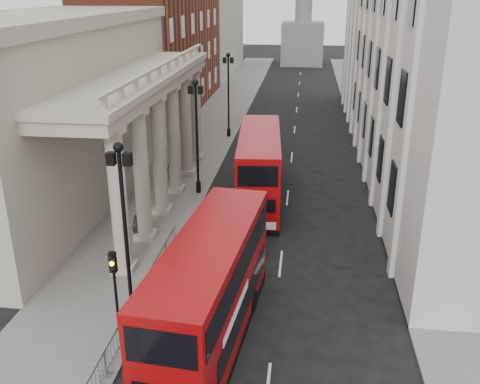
{
  "coord_description": "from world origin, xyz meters",
  "views": [
    {
      "loc": [
        6.93,
        -16.39,
        14.39
      ],
      "look_at": [
        3.4,
        12.65,
        3.13
      ],
      "focal_mm": 40.0,
      "sensor_mm": 36.0,
      "label": 1
    }
  ],
  "objects": [
    {
      "name": "lamp_post_north",
      "position": [
        -0.6,
        36.0,
        4.91
      ],
      "size": [
        1.05,
        0.44,
        8.32
      ],
      "color": "black",
      "rests_on": "sidewalk_west"
    },
    {
      "name": "west_building_far",
      "position": [
        -10.5,
        80.0,
        10.0
      ],
      "size": [
        9.0,
        30.0,
        20.0
      ],
      "primitive_type": "cube",
      "color": "#A8A18D",
      "rests_on": "ground"
    },
    {
      "name": "pedestrian_c",
      "position": [
        -3.29,
        22.89,
        0.99
      ],
      "size": [
        0.99,
        0.82,
        1.73
      ],
      "primitive_type": "imported",
      "rotation": [
        0.0,
        0.0,
        5.91
      ],
      "color": "black",
      "rests_on": "sidewalk_west"
    },
    {
      "name": "pedestrian_a",
      "position": [
        -2.79,
        11.86,
        0.88
      ],
      "size": [
        0.57,
        0.38,
        1.52
      ],
      "primitive_type": "imported",
      "rotation": [
        0.0,
        0.0,
        -0.03
      ],
      "color": "black",
      "rests_on": "sidewalk_west"
    },
    {
      "name": "bus_far",
      "position": [
        3.98,
        19.04,
        2.6
      ],
      "size": [
        3.59,
        11.7,
        4.98
      ],
      "rotation": [
        0.0,
        0.0,
        0.07
      ],
      "color": "#A00708",
      "rests_on": "ground"
    },
    {
      "name": "crowd_barriers",
      "position": [
        -0.35,
        2.23,
        0.67
      ],
      "size": [
        0.5,
        18.75,
        1.1
      ],
      "color": "gray",
      "rests_on": "sidewalk_west"
    },
    {
      "name": "pedestrian_b",
      "position": [
        -5.35,
        16.35,
        0.97
      ],
      "size": [
        0.95,
        0.81,
        1.7
      ],
      "primitive_type": "imported",
      "rotation": [
        0.0,
        0.0,
        2.91
      ],
      "color": "#2A2421",
      "rests_on": "sidewalk_west"
    },
    {
      "name": "portico_building",
      "position": [
        -10.5,
        18.0,
        6.0
      ],
      "size": [
        9.0,
        28.0,
        12.0
      ],
      "primitive_type": "cube",
      "color": "#A8A18D",
      "rests_on": "ground"
    },
    {
      "name": "brick_building",
      "position": [
        -10.5,
        48.0,
        11.0
      ],
      "size": [
        9.0,
        32.0,
        22.0
      ],
      "primitive_type": "cube",
      "color": "maroon",
      "rests_on": "ground"
    },
    {
      "name": "traffic_light",
      "position": [
        -0.5,
        1.98,
        3.11
      ],
      "size": [
        0.28,
        0.33,
        4.3
      ],
      "color": "black",
      "rests_on": "sidewalk_west"
    },
    {
      "name": "lamp_post_mid",
      "position": [
        -0.6,
        20.0,
        4.91
      ],
      "size": [
        1.05,
        0.44,
        8.32
      ],
      "color": "black",
      "rests_on": "sidewalk_west"
    },
    {
      "name": "ground",
      "position": [
        0.0,
        0.0,
        0.0
      ],
      "size": [
        260.0,
        260.0,
        0.0
      ],
      "primitive_type": "plane",
      "color": "black",
      "rests_on": "ground"
    },
    {
      "name": "lamp_post_south",
      "position": [
        -0.6,
        4.0,
        4.91
      ],
      "size": [
        1.05,
        0.44,
        8.32
      ],
      "color": "black",
      "rests_on": "sidewalk_west"
    },
    {
      "name": "kerb",
      "position": [
        -0.05,
        30.0,
        0.07
      ],
      "size": [
        0.2,
        140.0,
        0.14
      ],
      "primitive_type": "cube",
      "color": "slate",
      "rests_on": "ground"
    },
    {
      "name": "sidewalk_east",
      "position": [
        13.5,
        30.0,
        0.06
      ],
      "size": [
        3.0,
        140.0,
        0.12
      ],
      "primitive_type": "cube",
      "color": "slate",
      "rests_on": "ground"
    },
    {
      "name": "bus_near",
      "position": [
        3.37,
        2.63,
        2.59
      ],
      "size": [
        3.85,
        11.69,
        4.96
      ],
      "rotation": [
        0.0,
        0.0,
        -0.1
      ],
      "color": "#940608",
      "rests_on": "ground"
    },
    {
      "name": "sidewalk_west",
      "position": [
        -3.0,
        30.0,
        0.06
      ],
      "size": [
        6.0,
        140.0,
        0.12
      ],
      "primitive_type": "cube",
      "color": "slate",
      "rests_on": "ground"
    },
    {
      "name": "east_building",
      "position": [
        16.0,
        32.0,
        12.5
      ],
      "size": [
        8.0,
        55.0,
        25.0
      ],
      "primitive_type": "cube",
      "color": "beige",
      "rests_on": "ground"
    }
  ]
}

